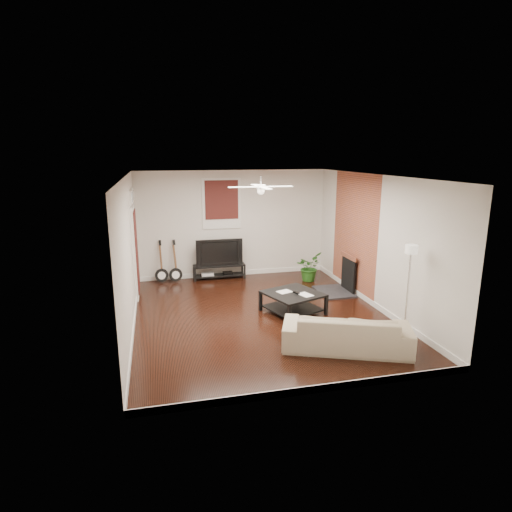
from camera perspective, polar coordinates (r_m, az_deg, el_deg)
The scene contains 14 objects.
room at distance 8.36m, azimuth 0.64°, elevation 1.03°, with size 5.01×6.01×2.81m.
brick_accent at distance 10.14m, azimuth 13.01°, elevation 2.92°, with size 0.02×2.20×2.80m, color #A45434.
fireplace at distance 10.23m, azimuth 11.29°, elevation -2.31°, with size 0.80×1.10×0.92m, color black.
window_back at distance 11.09m, azimuth -4.63°, elevation 7.00°, with size 1.00×0.06×1.30m, color #3A140F.
door_left at distance 10.03m, azimuth -15.88°, elevation 1.75°, with size 0.08×1.00×2.50m, color white.
tv_stand at distance 11.23m, azimuth -4.94°, elevation -2.10°, with size 1.35×0.36×0.38m, color black.
tv at distance 11.11m, azimuth -5.01°, elevation 0.60°, with size 1.21×0.16×0.69m, color black.
coffee_table at distance 8.87m, azimuth 4.96°, elevation -6.24°, with size 1.02×1.02×0.43m, color black.
sofa at distance 7.41m, azimuth 12.01°, elevation -9.87°, with size 2.11×0.83×0.62m, color tan.
floor_lamp at distance 7.85m, azimuth 19.65°, elevation -4.71°, with size 0.28×0.28×1.73m, color silver, non-canonical shape.
potted_plant at distance 11.06m, azimuth 7.06°, elevation -1.45°, with size 0.66×0.57×0.73m, color #245D1A.
guitar_left at distance 11.00m, azimuth -12.61°, elevation -0.79°, with size 0.34×0.24×1.09m, color black, non-canonical shape.
guitar_right at distance 10.98m, azimuth -10.79°, elevation -0.72°, with size 0.34×0.24×1.09m, color black, non-canonical shape.
ceiling_fan at distance 8.19m, azimuth 0.66°, elevation 9.26°, with size 1.24×1.24×0.32m, color white, non-canonical shape.
Camera 1 is at (-1.98, -7.92, 3.23)m, focal length 29.85 mm.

